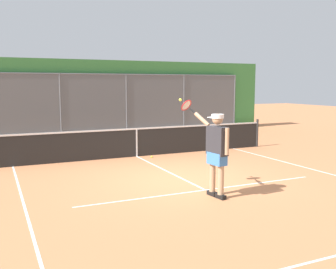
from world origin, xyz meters
name	(u,v)px	position (x,y,z in m)	size (l,w,h in m)	color
ground_plane	(185,180)	(0.00, 0.00, 0.00)	(60.00, 60.00, 0.00)	#C67A4C
court_line_markings	(213,194)	(0.00, 1.35, 0.00)	(7.79, 8.33, 0.01)	white
fence_backdrop	(91,98)	(0.00, -9.75, 1.75)	(18.41, 1.37, 3.53)	#565B60
tennis_net	(137,142)	(0.00, -3.55, 0.49)	(10.01, 0.09, 1.07)	#2D2D2D
tennis_player	(216,148)	(0.07, 1.57, 1.07)	(0.61, 1.42, 2.09)	black
tennis_ball_by_sideline	(152,157)	(-0.37, -3.13, 0.03)	(0.07, 0.07, 0.07)	#C1D138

